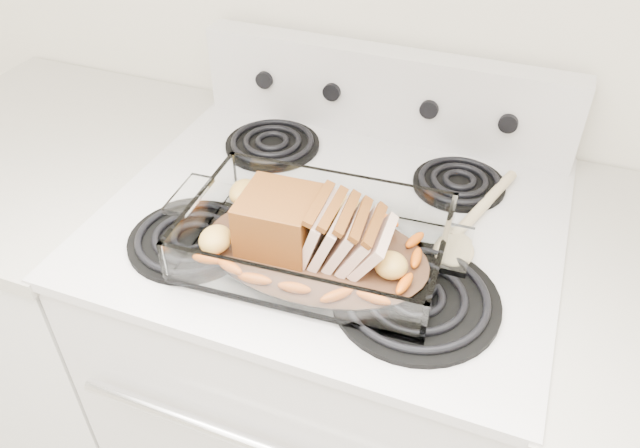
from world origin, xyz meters
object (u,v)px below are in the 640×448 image
(electric_range, at_px, (331,373))
(counter_left, at_px, (84,300))
(baking_dish, at_px, (315,245))
(pork_roast, at_px, (301,226))

(electric_range, bearing_deg, counter_left, -179.90)
(electric_range, height_order, baking_dish, electric_range)
(electric_range, bearing_deg, baking_dish, -82.77)
(electric_range, bearing_deg, pork_roast, -93.20)
(pork_roast, bearing_deg, baking_dish, 14.38)
(counter_left, bearing_deg, electric_range, 0.10)
(electric_range, relative_size, baking_dish, 2.80)
(electric_range, distance_m, pork_roast, 0.53)
(baking_dish, bearing_deg, counter_left, 166.40)
(electric_range, relative_size, counter_left, 1.20)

